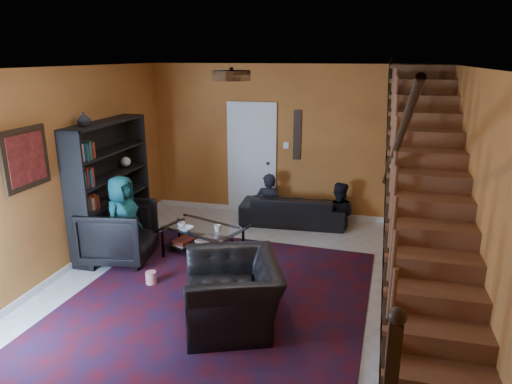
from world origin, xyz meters
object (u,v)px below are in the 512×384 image
sofa (293,209)px  armchair_right (232,293)px  bookshelf (111,188)px  armchair_left (119,233)px  coffee_table (204,239)px

sofa → armchair_right: armchair_right is taller
bookshelf → armchair_left: bookshelf is taller
armchair_left → coffee_table: 1.25m
bookshelf → sofa: bearing=33.4°
sofa → armchair_left: bearing=41.2°
armchair_left → bookshelf: bearing=29.1°
armchair_left → armchair_right: (2.10, -1.20, -0.05)m
armchair_right → bookshelf: bearing=-145.1°
bookshelf → sofa: 3.17m
armchair_left → armchair_right: bearing=-128.9°
bookshelf → coffee_table: (1.48, 0.05, -0.72)m
sofa → bookshelf: bearing=30.6°
sofa → coffee_table: (-1.10, -1.65, -0.02)m
sofa → coffee_table: sofa is taller
coffee_table → armchair_left: bearing=-156.1°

